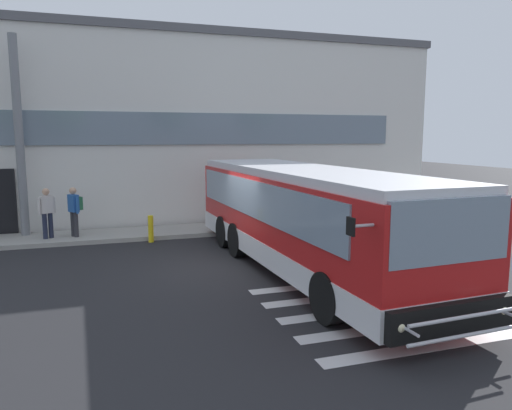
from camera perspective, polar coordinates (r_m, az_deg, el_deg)
ground_plane at (r=13.21m, az=-2.96°, el=-7.23°), size 80.00×90.00×0.02m
bay_paint_stripes at (r=10.28m, az=14.50°, el=-11.96°), size 4.40×3.96×0.01m
terminal_building at (r=24.07m, az=-11.91°, el=8.78°), size 22.97×13.80×7.65m
boarding_curb at (r=17.75m, az=-6.98°, el=-2.99°), size 25.17×2.00×0.15m
entry_support_column at (r=17.90m, az=-26.52°, el=7.31°), size 0.28×0.28×6.68m
bus_main_foreground at (r=12.43m, az=5.83°, el=-1.89°), size 3.08×11.02×2.70m
passenger_near_column at (r=17.13m, az=-23.77°, el=-0.63°), size 0.51×0.39×1.68m
passenger_by_doorway at (r=17.10m, az=-20.91°, el=-0.37°), size 0.49×0.52×1.68m
safety_bollard_yellow at (r=16.26m, az=-12.49°, el=-2.81°), size 0.18×0.18×0.90m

